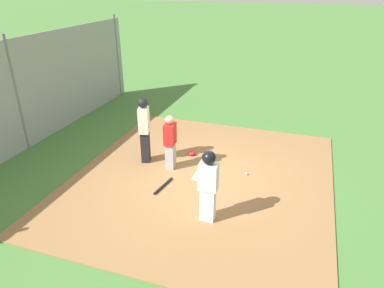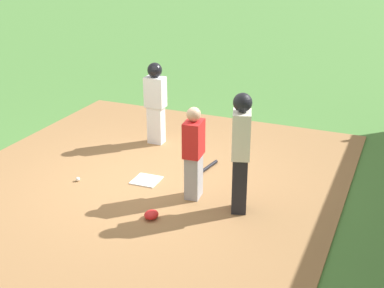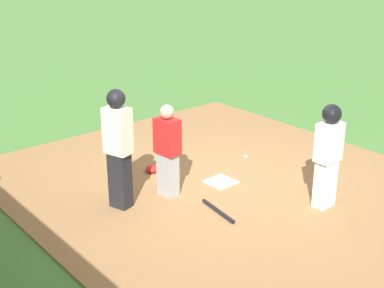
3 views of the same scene
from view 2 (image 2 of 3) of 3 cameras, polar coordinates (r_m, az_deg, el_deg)
ground_plane at (r=9.04m, az=-4.91°, el=-4.12°), size 140.00×140.00×0.00m
dirt_infield at (r=9.03m, az=-4.91°, el=-4.04°), size 7.20×6.40×0.03m
home_plate at (r=9.02m, az=-4.91°, el=-3.90°), size 0.45×0.45×0.02m
catcher at (r=8.16m, az=0.18°, el=-0.89°), size 0.40×0.29×1.49m
umpire at (r=7.71m, az=5.26°, el=-0.68°), size 0.44×0.36×1.84m
runner at (r=10.30m, az=-3.94°, el=4.91°), size 0.28×0.38×1.62m
baseball_bat at (r=9.35m, az=1.43°, el=-2.71°), size 0.80×0.18×0.06m
catcher_mask at (r=7.88m, az=-4.38°, el=-7.56°), size 0.24×0.20×0.12m
baseball at (r=9.17m, az=-12.16°, el=-3.71°), size 0.07×0.07×0.07m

